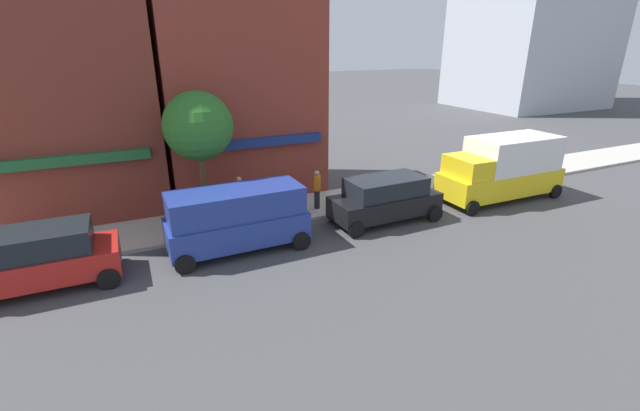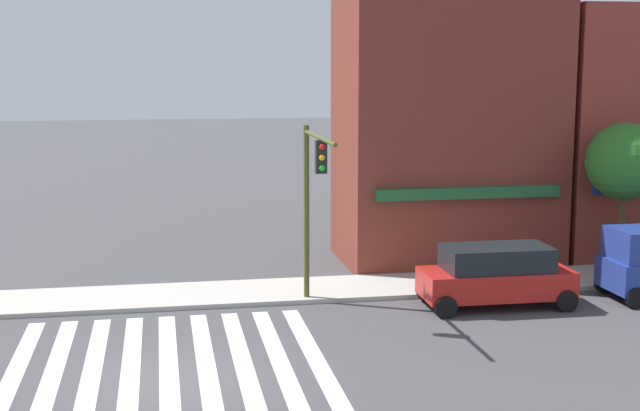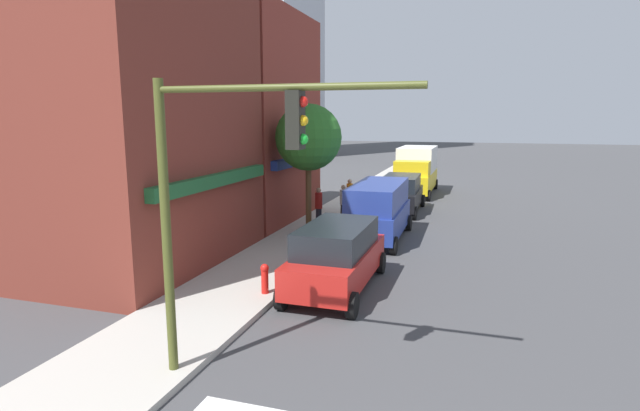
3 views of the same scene
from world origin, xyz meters
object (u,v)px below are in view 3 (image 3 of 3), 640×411
Objects in this scene: van_blue at (378,209)px; pedestrian_red_jacket at (319,207)px; suv_red at (337,255)px; fire_hydrant at (265,277)px; traffic_signal at (220,179)px; pedestrian_white_shirt at (343,203)px; suv_black at (401,193)px; box_truck_yellow at (416,170)px; pedestrian_orange_vest at (350,196)px; street_tree at (308,138)px.

van_blue reaches higher than pedestrian_red_jacket.
suv_red reaches higher than fire_hydrant.
traffic_signal is 3.20× the size of pedestrian_white_shirt.
pedestrian_white_shirt is at bearing 5.97° from traffic_signal.
suv_red is 12.69m from suv_black.
box_truck_yellow is at bearing -4.70° from fire_hydrant.
pedestrian_orange_vest is 2.10× the size of fire_hydrant.
street_tree is (-4.83, 0.54, 3.08)m from pedestrian_orange_vest.
traffic_signal reaches higher than pedestrian_orange_vest.
suv_black is at bearing 0.58° from suv_red.
traffic_signal is 1.20× the size of suv_red.
street_tree is at bearing 101.33° from van_blue.
fire_hydrant is (-1.31, 1.70, -0.42)m from suv_red.
street_tree reaches higher than pedestrian_orange_vest.
traffic_signal is at bearing -179.21° from pedestrian_orange_vest.
traffic_signal is 16.62m from pedestrian_orange_vest.
suv_black reaches higher than pedestrian_white_shirt.
fire_hydrant is (4.42, 1.15, -3.29)m from traffic_signal.
suv_red and suv_black have the same top height.
street_tree is at bearing 168.42° from pedestrian_orange_vest.
fire_hydrant is at bearing 175.71° from box_truck_yellow.
fire_hydrant is at bearing -139.69° from pedestrian_white_shirt.
pedestrian_orange_vest is at bearing 36.08° from pedestrian_red_jacket.
street_tree is at bearing -133.46° from pedestrian_red_jacket.
van_blue is at bearing -61.40° from pedestrian_red_jacket.
suv_red is 2.67× the size of pedestrian_white_shirt.
fire_hydrant is (-14.01, 1.70, -0.42)m from suv_black.
fire_hydrant is at bearing 171.80° from suv_black.
suv_red is at bearing -153.93° from street_tree.
suv_red is at bearing -128.11° from pedestrian_white_shirt.
street_tree is (-6.97, 2.80, 3.12)m from suv_black.
suv_red is 19.38m from box_truck_yellow.
van_blue is 2.84× the size of pedestrian_white_shirt.
box_truck_yellow reaches higher than suv_black.
street_tree reaches higher than box_truck_yellow.
fire_hydrant is (-11.86, -0.56, -0.46)m from pedestrian_orange_vest.
traffic_signal reaches higher than pedestrian_red_jacket.
van_blue reaches higher than fire_hydrant.
van_blue is 2.84× the size of pedestrian_orange_vest.
pedestrian_orange_vest is 3.42m from pedestrian_red_jacket.
box_truck_yellow is 9.12m from pedestrian_orange_vest.
pedestrian_red_jacket is (-12.19, 2.82, -0.51)m from box_truck_yellow.
suv_black is 6.70m from box_truck_yellow.
street_tree is at bearing 168.82° from box_truck_yellow.
pedestrian_white_shirt is at bearing 13.52° from pedestrian_red_jacket.
traffic_signal is 6.72× the size of fire_hydrant.
van_blue is 0.93× the size of street_tree.
van_blue is (12.05, -0.55, -2.62)m from traffic_signal.
box_truck_yellow is at bearing 27.82° from pedestrian_white_shirt.
traffic_signal reaches higher than suv_red.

